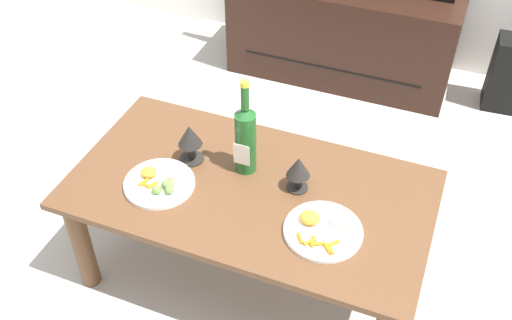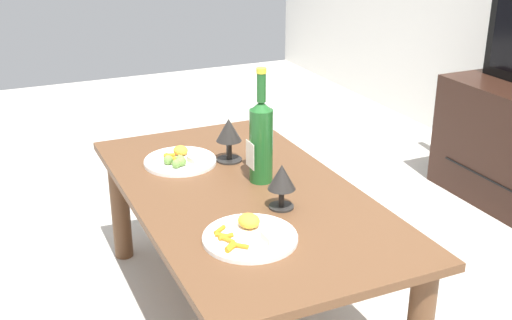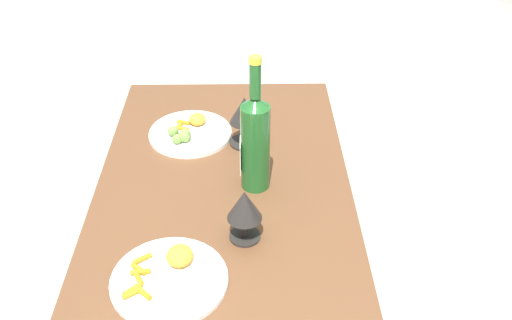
{
  "view_description": "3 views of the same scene",
  "coord_description": "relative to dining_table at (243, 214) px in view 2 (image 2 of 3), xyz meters",
  "views": [
    {
      "loc": [
        0.55,
        -1.33,
        1.85
      ],
      "look_at": [
        0.0,
        0.05,
        0.54
      ],
      "focal_mm": 41.43,
      "sensor_mm": 36.0,
      "label": 1
    },
    {
      "loc": [
        1.66,
        -0.71,
        1.29
      ],
      "look_at": [
        0.02,
        0.03,
        0.56
      ],
      "focal_mm": 45.64,
      "sensor_mm": 36.0,
      "label": 2
    },
    {
      "loc": [
        1.15,
        0.07,
        1.38
      ],
      "look_at": [
        -0.04,
        0.08,
        0.54
      ],
      "focal_mm": 40.74,
      "sensor_mm": 36.0,
      "label": 3
    }
  ],
  "objects": [
    {
      "name": "goblet_left",
      "position": [
        -0.25,
        0.06,
        0.18
      ],
      "size": [
        0.09,
        0.09,
        0.15
      ],
      "color": "black",
      "rests_on": "dining_table"
    },
    {
      "name": "ground_plane",
      "position": [
        0.0,
        0.0,
        -0.38
      ],
      "size": [
        6.4,
        6.4,
        0.0
      ],
      "primitive_type": "plane",
      "color": "#B7B2A8"
    },
    {
      "name": "dinner_plate_right",
      "position": [
        0.29,
        -0.1,
        0.09
      ],
      "size": [
        0.25,
        0.25,
        0.05
      ],
      "color": "white",
      "rests_on": "dining_table"
    },
    {
      "name": "dinner_plate_left",
      "position": [
        -0.29,
        -0.1,
        0.09
      ],
      "size": [
        0.24,
        0.24,
        0.04
      ],
      "color": "white",
      "rests_on": "dining_table"
    },
    {
      "name": "dining_table",
      "position": [
        0.0,
        0.0,
        0.0
      ],
      "size": [
        1.23,
        0.66,
        0.45
      ],
      "color": "brown",
      "rests_on": "ground_plane"
    },
    {
      "name": "goblet_right",
      "position": [
        0.15,
        0.06,
        0.17
      ],
      "size": [
        0.08,
        0.08,
        0.13
      ],
      "color": "black",
      "rests_on": "dining_table"
    },
    {
      "name": "wine_bottle",
      "position": [
        -0.05,
        0.08,
        0.22
      ],
      "size": [
        0.07,
        0.08,
        0.36
      ],
      "color": "#1E5923",
      "rests_on": "dining_table"
    }
  ]
}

